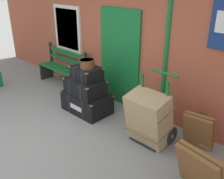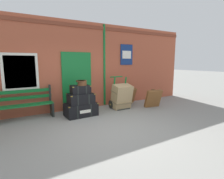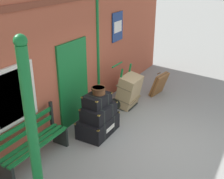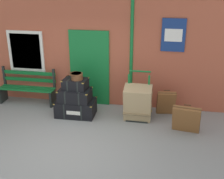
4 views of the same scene
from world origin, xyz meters
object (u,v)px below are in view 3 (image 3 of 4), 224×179
Objects in this scene: round_hatbox at (99,90)px; porters_trolley at (123,96)px; steamer_trunk_top at (97,100)px; steamer_trunk_middle at (99,112)px; platform_bench at (33,143)px; large_brown_trunk at (129,91)px; suitcase_beige at (127,84)px; steamer_trunk_base at (98,125)px; lamp_post at (37,172)px; suitcase_oxblood at (159,84)px.

porters_trolley is at bearing 6.43° from round_hatbox.
steamer_trunk_middle is at bearing -101.15° from steamer_trunk_top.
platform_bench is 1.95× the size of steamer_trunk_middle.
steamer_trunk_middle is 0.86× the size of large_brown_trunk.
porters_trolley is at bearing -6.43° from platform_bench.
round_hatbox is at bearing -18.13° from platform_bench.
steamer_trunk_top reaches higher than suitcase_beige.
steamer_trunk_top is 1.73m from porters_trolley.
porters_trolley is (1.62, 0.18, 0.06)m from steamer_trunk_base.
steamer_trunk_middle is 2.39× the size of round_hatbox.
suitcase_beige is at bearing -1.61° from platform_bench.
lamp_post reaches higher than porters_trolley.
suitcase_beige is at bearing 118.47° from suitcase_oxblood.
large_brown_trunk reaches higher than steamer_trunk_base.
large_brown_trunk is 0.83m from suitcase_beige.
steamer_trunk_base is at bearing -179.84° from large_brown_trunk.
steamer_trunk_top is at bearing 60.86° from steamer_trunk_base.
steamer_trunk_middle is 1.28× the size of steamer_trunk_top.
porters_trolley reaches higher than suitcase_oxblood.
lamp_post is 2.93m from steamer_trunk_top.
porters_trolley is 0.75m from suitcase_beige.
round_hatbox is 0.49× the size of suitcase_beige.
steamer_trunk_top reaches higher than large_brown_trunk.
lamp_post is 4.60m from porters_trolley.
steamer_trunk_base is at bearing -119.14° from steamer_trunk_top.
porters_trolley is 1.73× the size of suitcase_beige.
round_hatbox is at bearing -19.09° from steamer_trunk_top.
round_hatbox reaches higher than suitcase_beige.
steamer_trunk_middle is 1.66m from porters_trolley.
platform_bench is 2.30× the size of suitcase_beige.
steamer_trunk_middle is at bearing -19.72° from platform_bench.
suitcase_beige is at bearing 10.43° from steamer_trunk_base.
suitcase_oxblood is at bearing -27.78° from porters_trolley.
steamer_trunk_base is 2.99× the size of round_hatbox.
porters_trolley is (3.20, -0.36, -0.17)m from platform_bench.
lamp_post reaches higher than steamer_trunk_base.
large_brown_trunk is (4.41, 0.82, -0.68)m from lamp_post.
large_brown_trunk is (1.62, 0.00, 0.26)m from steamer_trunk_base.
suitcase_beige is at bearing 31.06° from large_brown_trunk.
steamer_trunk_middle is 2.38m from suitcase_beige.
round_hatbox reaches higher than steamer_trunk_base.
suitcase_beige is (2.27, 0.43, -0.76)m from round_hatbox.
steamer_trunk_middle is 0.52m from round_hatbox.
large_brown_trunk is (1.56, 0.00, -0.62)m from round_hatbox.
platform_bench is 3.25m from large_brown_trunk.
round_hatbox is at bearing -173.57° from porters_trolley.
round_hatbox is at bearing -179.87° from large_brown_trunk.
porters_trolley is (1.62, 0.21, -0.31)m from steamer_trunk_middle.
lamp_post is 8.83× the size of round_hatbox.
steamer_trunk_top is 1.87× the size of round_hatbox.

